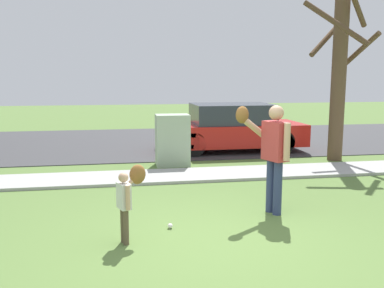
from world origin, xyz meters
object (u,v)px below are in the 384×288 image
baseball (170,226)px  utility_cabinet (173,140)px  person_child (129,193)px  parked_hatchback_red (231,128)px  person_adult (272,148)px  street_tree_near (339,72)px

baseball → utility_cabinet: 4.33m
person_child → parked_hatchback_red: 7.01m
person_adult → parked_hatchback_red: person_adult is taller
street_tree_near → utility_cabinet: bearing=178.9°
person_child → baseball: person_child is taller
person_child → parked_hatchback_red: (3.06, 6.31, 0.02)m
utility_cabinet → parked_hatchback_red: 2.55m
person_child → utility_cabinet: utility_cabinet is taller
baseball → parked_hatchback_red: bearing=67.2°
person_child → utility_cabinet: size_ratio=0.80×
baseball → parked_hatchback_red: (2.49, 5.95, 0.62)m
person_adult → street_tree_near: 5.03m
person_child → street_tree_near: bearing=20.7°
person_child → person_adult: bearing=-0.6°
person_adult → street_tree_near: size_ratio=0.41×
utility_cabinet → street_tree_near: bearing=-1.1°
person_adult → utility_cabinet: person_adult is taller
baseball → street_tree_near: bearing=41.4°
baseball → street_tree_near: street_tree_near is taller
parked_hatchback_red → street_tree_near: bearing=141.8°
person_child → parked_hatchback_red: bearing=44.3°
utility_cabinet → baseball: bearing=-97.8°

